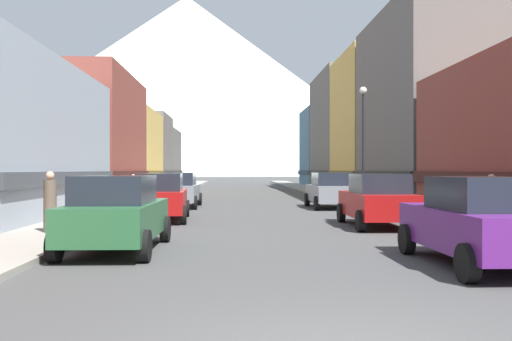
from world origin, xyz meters
name	(u,v)px	position (x,y,z in m)	size (l,w,h in m)	color
sidewalk_left	(161,195)	(-6.25, 35.00, 0.07)	(2.50, 100.00, 0.15)	gray
sidewalk_right	(333,195)	(6.25, 35.00, 0.07)	(2.50, 100.00, 0.15)	gray
storefront_left_2	(68,140)	(-11.54, 30.54, 3.84)	(8.39, 11.94, 7.97)	brown
storefront_left_3	(112,154)	(-11.11, 41.56, 3.27)	(7.52, 9.87, 6.81)	#D8B259
storefront_left_4	(135,153)	(-10.82, 50.99, 3.58)	(6.94, 8.50, 7.43)	#66605B
storefront_left_5	(149,159)	(-10.80, 60.20, 3.17)	(6.89, 9.59, 6.59)	#66605B
storefront_right_2	(453,111)	(11.90, 26.83, 5.40)	(9.09, 12.36, 11.15)	#66605B
storefront_right_3	(389,127)	(11.34, 38.45, 5.34)	(7.98, 10.15, 11.03)	#D8B259
storefront_right_4	(348,134)	(10.54, 50.02, 5.56)	(6.38, 12.75, 11.49)	#66605B
storefront_right_5	(335,149)	(11.27, 61.37, 4.43)	(7.84, 9.32, 9.18)	slate
car_left_0	(116,213)	(-3.80, 7.71, 0.90)	(2.10, 4.42, 1.78)	#265933
car_left_1	(160,197)	(-3.80, 15.66, 0.90)	(2.25, 4.48, 1.78)	#9E1111
car_left_2	(179,190)	(-3.80, 23.07, 0.90)	(2.11, 4.42, 1.78)	slate
car_right_0	(480,221)	(3.80, 5.33, 0.90)	(2.06, 4.40, 1.78)	#591E72
car_right_1	(378,200)	(3.80, 13.10, 0.90)	(2.11, 4.42, 1.78)	#9E1111
car_right_2	(330,190)	(3.80, 22.24, 0.90)	(2.08, 4.41, 1.78)	slate
potted_plant_0	(101,197)	(-7.00, 19.99, 0.71)	(0.70, 0.70, 0.98)	#4C4C51
pedestrian_0	(133,190)	(-6.25, 23.89, 0.86)	(0.36, 0.36, 1.54)	#333338
pedestrian_1	(491,205)	(6.25, 10.01, 0.91)	(0.36, 0.36, 1.64)	#333338
pedestrian_2	(50,204)	(-6.25, 10.55, 0.95)	(0.36, 0.36, 1.72)	brown
streetlamp_right	(363,128)	(5.35, 21.74, 3.99)	(0.36, 0.36, 5.86)	black
mountain_backdrop	(187,85)	(-22.81, 260.00, 42.09)	(221.74, 221.74, 84.17)	silver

